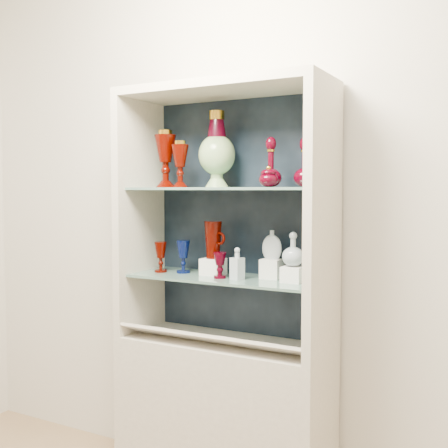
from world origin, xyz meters
The scene contains 30 objects.
wall_back centered at (0.00, 1.75, 1.40)m, with size 3.50×0.02×2.80m, color beige.
cabinet_base centered at (0.00, 1.53, 0.38)m, with size 1.00×0.40×0.75m, color #B8AE9B.
cabinet_back_panel centered at (0.00, 1.72, 1.32)m, with size 0.98×0.02×1.15m, color black.
cabinet_side_left centered at (-0.48, 1.53, 1.32)m, with size 0.04×0.40×1.15m, color #B8AE9B.
cabinet_side_right centered at (0.48, 1.53, 1.32)m, with size 0.04×0.40×1.15m, color #B8AE9B.
cabinet_top_cap centered at (0.00, 1.53, 1.92)m, with size 1.00×0.40×0.04m, color #B8AE9B.
shelf_lower centered at (0.00, 1.55, 1.04)m, with size 0.92×0.34×0.01m, color slate.
shelf_upper centered at (0.00, 1.55, 1.46)m, with size 0.92×0.34×0.01m, color slate.
label_ledge centered at (0.00, 1.42, 0.78)m, with size 0.92×0.18×0.01m, color #B8AE9B.
label_card_0 centered at (-0.28, 1.42, 0.80)m, with size 0.10×0.07×0.00m, color white.
label_card_1 centered at (0.09, 1.42, 0.80)m, with size 0.10×0.07×0.00m, color white.
label_card_2 centered at (0.28, 1.42, 0.80)m, with size 0.10×0.07×0.00m, color white.
pedestal_lamp_left centered at (-0.23, 1.52, 1.58)m, with size 0.09×0.09×0.22m, color #420600, non-canonical shape.
pedestal_lamp_right centered at (-0.33, 1.54, 1.61)m, with size 0.11×0.11×0.28m, color #420600, non-canonical shape.
enamel_urn centered at (-0.07, 1.59, 1.65)m, with size 0.18×0.18×0.36m, color #0B4B2B, non-canonical shape.
ruby_decanter_a centered at (0.24, 1.53, 1.59)m, with size 0.10×0.10×0.25m, color #44000E, non-canonical shape.
ruby_decanter_b centered at (0.39, 1.55, 1.58)m, with size 0.10×0.10×0.23m, color #44000E, non-canonical shape.
lidded_bowl centered at (0.27, 1.44, 1.52)m, with size 0.08×0.08×0.09m, color #44000E, non-canonical shape.
cobalt_goblet centered at (-0.24, 1.56, 1.13)m, with size 0.07×0.07×0.16m, color #040E41, non-canonical shape.
ruby_goblet_tall centered at (-0.36, 1.53, 1.13)m, with size 0.06×0.06×0.15m, color #420600, non-canonical shape.
ruby_goblet_small centered at (0.00, 1.50, 1.11)m, with size 0.06×0.06×0.12m, color #44000E, non-canonical shape.
riser_ruby_pitcher centered at (-0.08, 1.57, 1.09)m, with size 0.10×0.10×0.08m, color silver.
ruby_pitcher centered at (-0.08, 1.57, 1.22)m, with size 0.13×0.09×0.18m, color #420600, non-canonical shape.
clear_square_bottle centered at (0.08, 1.51, 1.12)m, with size 0.05×0.05×0.15m, color #919FA9, non-canonical shape.
riser_flat_flask centered at (0.21, 1.61, 1.09)m, with size 0.09×0.09×0.09m, color silver.
flat_flask centered at (0.21, 1.61, 1.21)m, with size 0.10×0.04×0.14m, color #A2AEB4, non-canonical shape.
riser_clear_round_decanter centered at (0.33, 1.55, 1.08)m, with size 0.09×0.09×0.07m, color silver.
clear_round_decanter centered at (0.33, 1.55, 1.19)m, with size 0.10×0.10×0.15m, color #919FA9, non-canonical shape.
riser_cameo_medallion centered at (0.41, 1.64, 1.10)m, with size 0.08×0.08×0.10m, color silver.
cameo_medallion centered at (0.41, 1.64, 1.22)m, with size 0.12×0.04×0.14m, color black, non-canonical shape.
Camera 1 is at (1.24, -0.75, 1.46)m, focal length 45.00 mm.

